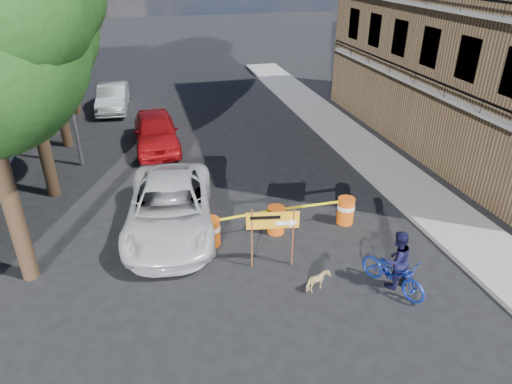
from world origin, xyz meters
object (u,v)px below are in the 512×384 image
barrel_far_left (150,236)px  suv_white (170,207)px  barrel_mid_right (276,219)px  dog (318,282)px  sedan_red (156,131)px  barrel_far_right (346,210)px  detour_sign (280,225)px  bicycle (396,258)px  pedestrian (397,260)px  sedan_silver (113,97)px  barrel_mid_left (211,231)px

barrel_far_left → suv_white: suv_white is taller
barrel_mid_right → dog: bearing=-85.4°
barrel_mid_right → sedan_red: sedan_red is taller
dog → sedan_red: bearing=-4.2°
barrel_far_right → dog: size_ratio=1.33×
barrel_mid_right → suv_white: suv_white is taller
detour_sign → suv_white: (-2.79, 2.74, -0.57)m
barrel_far_right → sedan_red: (-5.60, 8.22, 0.33)m
bicycle → suv_white: 7.00m
barrel_mid_right → dog: size_ratio=1.33×
barrel_far_left → barrel_far_right: bearing=-0.4°
barrel_far_left → pedestrian: 7.08m
dog → sedan_silver: (-5.46, 17.62, 0.44)m
pedestrian → sedan_red: size_ratio=0.36×
barrel_mid_left → barrel_far_right: size_ratio=1.00×
barrel_mid_left → pedestrian: size_ratio=0.53×
barrel_mid_right → barrel_far_right: size_ratio=1.00×
sedan_red → barrel_mid_left: bearing=-83.1°
barrel_far_left → barrel_mid_right: bearing=-0.5°
pedestrian → sedan_silver: (-7.50, 17.94, -0.12)m
sedan_red → bicycle: bearing=-65.7°
sedan_silver → bicycle: bearing=-64.0°
sedan_red → sedan_silver: 6.70m
barrel_mid_left → bicycle: bearing=-37.3°
dog → pedestrian: bearing=-120.4°
barrel_mid_right → sedan_red: size_ratio=0.19×
barrel_far_right → detour_sign: detour_sign is taller
barrel_mid_left → bicycle: bicycle is taller
barrel_mid_left → pedestrian: (4.40, -3.17, 0.37)m
barrel_mid_right → sedan_silver: 15.51m
barrel_far_left → detour_sign: 4.02m
dog → bicycle: bearing=-123.8°
detour_sign → suv_white: size_ratio=0.33×
barrel_mid_left → barrel_far_right: 4.51m
pedestrian → bicycle: size_ratio=0.86×
bicycle → suv_white: bearing=116.1°
barrel_mid_right → bicycle: bicycle is taller
barrel_far_right → bicycle: (-0.21, -3.43, 0.51)m
barrel_far_right → detour_sign: bearing=-148.8°
detour_sign → sedan_silver: (-4.79, 16.32, -0.65)m
barrel_mid_left → dog: size_ratio=1.33×
barrel_mid_left → suv_white: (-1.10, 1.19, 0.33)m
dog → sedan_red: sedan_red is taller
dog → suv_white: 5.34m
suv_white → bicycle: bearing=-32.4°
bicycle → sedan_silver: 19.50m
barrel_far_left → detour_sign: (3.50, -1.75, 0.90)m
sedan_red → pedestrian: bearing=-65.1°
barrel_far_right → sedan_silver: 16.48m
barrel_mid_left → detour_sign: 2.46m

